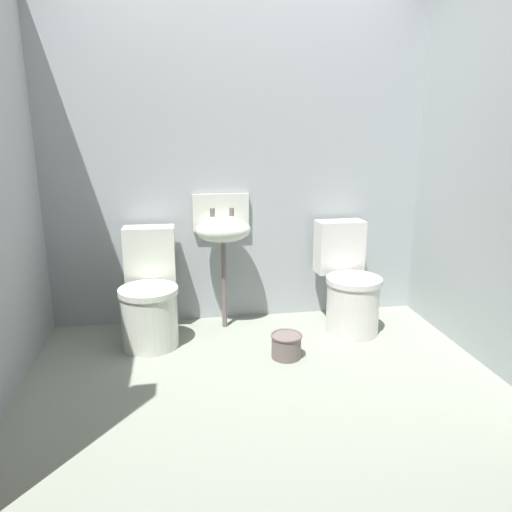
# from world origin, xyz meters

# --- Properties ---
(ground_plane) EXTENTS (3.24, 2.44, 0.08)m
(ground_plane) POSITION_xyz_m (0.00, 0.00, -0.04)
(ground_plane) COLOR gray
(wall_back) EXTENTS (3.24, 0.10, 2.46)m
(wall_back) POSITION_xyz_m (0.00, 1.07, 1.23)
(wall_back) COLOR #A2A9AC
(wall_back) RESTS_ON ground
(wall_right) EXTENTS (0.10, 2.24, 2.46)m
(wall_right) POSITION_xyz_m (1.47, 0.10, 1.23)
(wall_right) COLOR #A2A9AA
(wall_right) RESTS_ON ground
(toilet_left) EXTENTS (0.41, 0.60, 0.78)m
(toilet_left) POSITION_xyz_m (-0.68, 0.67, 0.32)
(toilet_left) COLOR silver
(toilet_left) RESTS_ON ground
(toilet_right) EXTENTS (0.42, 0.61, 0.78)m
(toilet_right) POSITION_xyz_m (0.76, 0.67, 0.32)
(toilet_right) COLOR silver
(toilet_right) RESTS_ON ground
(sink) EXTENTS (0.42, 0.34, 0.99)m
(sink) POSITION_xyz_m (-0.15, 0.86, 0.75)
(sink) COLOR #6D5F5D
(sink) RESTS_ON ground
(bucket) EXTENTS (0.21, 0.21, 0.16)m
(bucket) POSITION_xyz_m (0.20, 0.26, 0.09)
(bucket) COLOR #6D5F5D
(bucket) RESTS_ON ground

